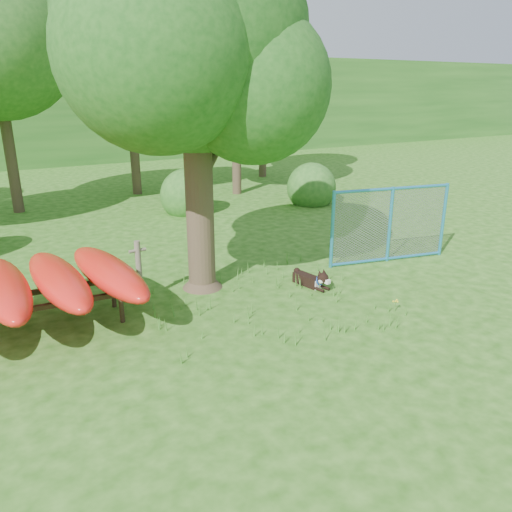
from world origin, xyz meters
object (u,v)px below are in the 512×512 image
oak_tree (191,48)px  kayak_rack (32,284)px  husky_dog (313,280)px  fence_section (390,225)px

oak_tree → kayak_rack: size_ratio=2.04×
husky_dog → fence_section: bearing=-0.8°
husky_dog → kayak_rack: bearing=160.5°
kayak_rack → husky_dog: (5.39, -0.83, -0.69)m
kayak_rack → husky_dog: size_ratio=3.31×
fence_section → kayak_rack: bearing=-170.7°
fence_section → oak_tree: bearing=-176.8°
kayak_rack → husky_dog: 5.50m
kayak_rack → husky_dog: bearing=-4.9°
fence_section → husky_dog: bearing=-158.1°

